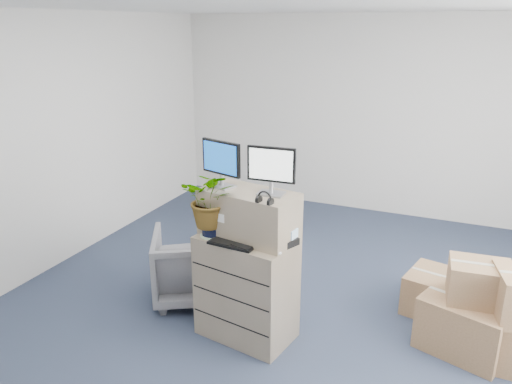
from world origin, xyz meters
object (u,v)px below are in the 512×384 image
Objects in this scene: monitor_right at (271,168)px; potted_plant at (211,206)px; office_chair at (193,261)px; water_bottle at (260,227)px; filing_cabinet_lower at (246,288)px; keyboard at (232,244)px; monitor_left at (221,161)px.

monitor_right is 0.62m from potted_plant.
monitor_right is 1.56m from office_chair.
water_bottle is at bearing 13.37° from potted_plant.
water_bottle reaches higher than filing_cabinet_lower.
monitor_right reaches higher than keyboard.
monitor_right reaches higher than potted_plant.
potted_plant is 1.05m from office_chair.
water_bottle is 1.16m from office_chair.
monitor_left is 0.51× the size of office_chair.
office_chair is (-0.97, 0.34, -1.17)m from monitor_right.
potted_plant is (-0.24, 0.10, 0.26)m from keyboard.
office_chair is at bearing 163.22° from filing_cabinet_lower.
monitor_right is 0.70m from keyboard.
monitor_left reaches higher than filing_cabinet_lower.
monitor_left is (-0.25, 0.06, 1.10)m from filing_cabinet_lower.
filing_cabinet_lower is 0.80m from potted_plant.
potted_plant reaches higher than office_chair.
monitor_left is at bearing 174.30° from monitor_right.
monitor_right is 1.82× the size of water_bottle.
potted_plant is 0.71× the size of office_chair.
keyboard is at bearing 112.68° from office_chair.
keyboard is 0.50× the size of office_chair.
keyboard is at bearing -22.49° from potted_plant.
filing_cabinet_lower is 2.38× the size of keyboard.
water_bottle reaches higher than office_chair.
monitor_right is at bearing 13.50° from monitor_left.
filing_cabinet_lower is 1.13m from monitor_left.
keyboard is (-0.25, -0.21, -0.61)m from monitor_right.
monitor_right is 0.51× the size of office_chair.
monitor_right reaches higher than water_bottle.
monitor_left reaches higher than office_chair.
monitor_right is (0.20, 0.04, 1.09)m from filing_cabinet_lower.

